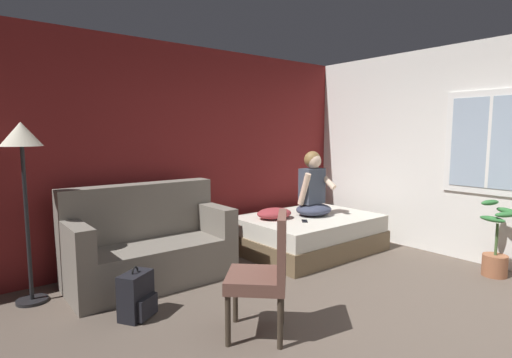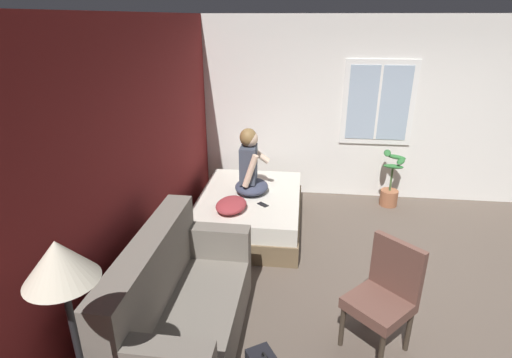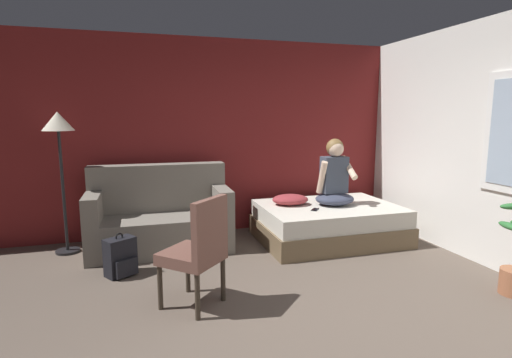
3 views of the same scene
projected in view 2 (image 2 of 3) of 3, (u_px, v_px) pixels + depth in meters
ground_plane at (439, 293)px, 4.14m from camera, size 40.00×40.00×0.00m
wall_back_accent at (140, 159)px, 3.97m from camera, size 9.82×0.16×2.70m
wall_side_with_window at (404, 112)px, 5.91m from camera, size 0.19×7.39×2.70m
bed at (250, 211)px, 5.36m from camera, size 1.82×1.34×0.48m
couch at (180, 309)px, 3.34m from camera, size 1.71×0.84×1.04m
side_chair at (385, 293)px, 3.31m from camera, size 0.65×0.65×0.98m
person_seated at (250, 167)px, 5.20m from camera, size 0.52×0.45×0.88m
throw_pillow at (231, 205)px, 4.81m from camera, size 0.53×0.43×0.14m
cell_phone at (263, 205)px, 4.97m from camera, size 0.15×0.15×0.01m
floor_lamp at (65, 289)px, 1.95m from camera, size 0.36×0.36×1.70m
potted_plant at (390, 187)px, 5.96m from camera, size 0.39×0.37×0.85m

